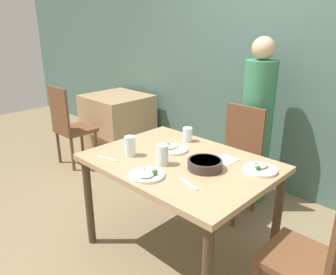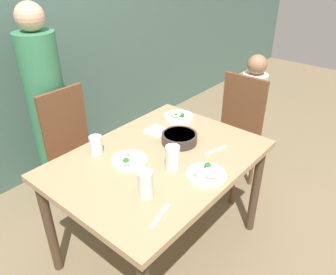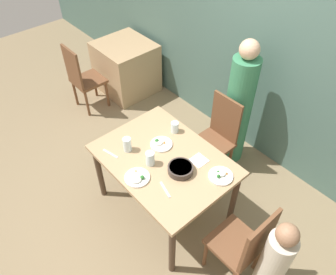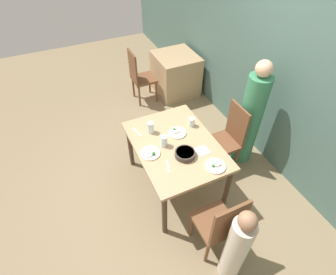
% 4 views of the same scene
% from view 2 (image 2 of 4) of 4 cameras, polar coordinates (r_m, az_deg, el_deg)
% --- Properties ---
extents(ground_plane, '(10.00, 10.00, 0.00)m').
position_cam_2_polar(ground_plane, '(2.49, -1.32, -18.33)').
color(ground_plane, '#847051').
extents(wall_back, '(10.00, 0.06, 2.70)m').
position_cam_2_polar(wall_back, '(2.91, -25.33, 17.21)').
color(wall_back, '#4C6B60').
rests_on(wall_back, ground_plane).
extents(dining_table, '(1.27, 0.93, 0.77)m').
position_cam_2_polar(dining_table, '(2.03, -1.54, -5.50)').
color(dining_table, tan).
rests_on(dining_table, ground_plane).
extents(chair_adult_spot, '(0.40, 0.40, 0.98)m').
position_cam_2_polar(chair_adult_spot, '(2.62, -15.62, -2.02)').
color(chair_adult_spot, brown).
rests_on(chair_adult_spot, ground_plane).
extents(chair_child_spot, '(0.40, 0.40, 0.98)m').
position_cam_2_polar(chair_child_spot, '(2.82, 11.45, 0.92)').
color(chair_child_spot, brown).
rests_on(chair_child_spot, ground_plane).
extents(person_adult, '(0.29, 0.29, 1.56)m').
position_cam_2_polar(person_adult, '(2.76, -20.01, 4.02)').
color(person_adult, '#387F56').
rests_on(person_adult, ground_plane).
extents(person_child, '(0.21, 0.21, 1.12)m').
position_cam_2_polar(person_child, '(3.03, 14.02, 3.00)').
color(person_child, beige).
rests_on(person_child, ground_plane).
extents(bowl_curry, '(0.23, 0.23, 0.06)m').
position_cam_2_polar(bowl_curry, '(2.11, 1.99, -0.07)').
color(bowl_curry, '#3D332D').
rests_on(bowl_curry, dining_table).
extents(plate_rice_adult, '(0.21, 0.21, 0.06)m').
position_cam_2_polar(plate_rice_adult, '(1.94, -6.79, -4.02)').
color(plate_rice_adult, white).
rests_on(plate_rice_adult, dining_table).
extents(plate_rice_child, '(0.22, 0.22, 0.05)m').
position_cam_2_polar(plate_rice_child, '(2.44, 1.81, 3.73)').
color(plate_rice_child, white).
rests_on(plate_rice_child, dining_table).
extents(plate_noodles, '(0.22, 0.22, 0.06)m').
position_cam_2_polar(plate_noodles, '(1.83, 6.88, -6.32)').
color(plate_noodles, white).
rests_on(plate_noodles, dining_table).
extents(glass_water_tall, '(0.08, 0.08, 0.11)m').
position_cam_2_polar(glass_water_tall, '(2.04, -12.43, -1.25)').
color(glass_water_tall, silver).
rests_on(glass_water_tall, dining_table).
extents(glass_water_short, '(0.08, 0.08, 0.15)m').
position_cam_2_polar(glass_water_short, '(1.65, -3.92, -8.08)').
color(glass_water_short, silver).
rests_on(glass_water_short, dining_table).
extents(glass_water_center, '(0.08, 0.08, 0.14)m').
position_cam_2_polar(glass_water_center, '(1.85, 0.79, -3.47)').
color(glass_water_center, silver).
rests_on(glass_water_center, dining_table).
extents(napkin_folded, '(0.14, 0.14, 0.01)m').
position_cam_2_polar(napkin_folded, '(2.26, -2.04, 1.17)').
color(napkin_folded, white).
rests_on(napkin_folded, dining_table).
extents(fork_steel, '(0.18, 0.07, 0.01)m').
position_cam_2_polar(fork_steel, '(2.06, 8.26, -2.25)').
color(fork_steel, silver).
rests_on(fork_steel, dining_table).
extents(spoon_steel, '(0.18, 0.06, 0.01)m').
position_cam_2_polar(spoon_steel, '(1.58, -1.38, -13.49)').
color(spoon_steel, silver).
rests_on(spoon_steel, dining_table).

